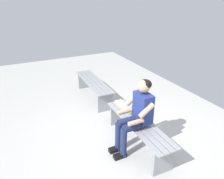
# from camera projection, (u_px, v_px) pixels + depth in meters

# --- Properties ---
(ground_plane) EXTENTS (10.00, 7.00, 0.04)m
(ground_plane) POSITION_uv_depth(u_px,v_px,m) (67.00, 130.00, 4.38)
(ground_plane) COLOR #B2B2AD
(bench_near) EXTENTS (1.73, 0.45, 0.47)m
(bench_near) POSITION_uv_depth(u_px,v_px,m) (138.00, 128.00, 3.78)
(bench_near) COLOR gray
(bench_near) RESTS_ON ground
(bench_far) EXTENTS (1.70, 0.45, 0.47)m
(bench_far) POSITION_uv_depth(u_px,v_px,m) (94.00, 85.00, 5.47)
(bench_far) COLOR gray
(bench_far) RESTS_ON ground
(person_seated) EXTENTS (0.50, 0.69, 1.28)m
(person_seated) POSITION_uv_depth(u_px,v_px,m) (136.00, 114.00, 3.53)
(person_seated) COLOR navy
(person_seated) RESTS_ON ground
(apple) EXTENTS (0.08, 0.08, 0.08)m
(apple) POSITION_uv_depth(u_px,v_px,m) (131.00, 112.00, 3.97)
(apple) COLOR #72B738
(apple) RESTS_ON bench_near
(book_open) EXTENTS (0.42, 0.17, 0.02)m
(book_open) POSITION_uv_depth(u_px,v_px,m) (123.00, 105.00, 4.27)
(book_open) COLOR white
(book_open) RESTS_ON bench_near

